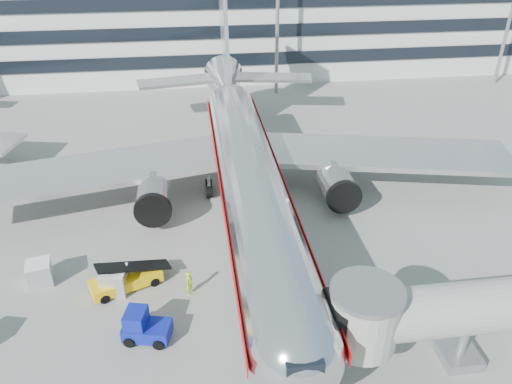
{
  "coord_description": "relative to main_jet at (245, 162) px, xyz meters",
  "views": [
    {
      "loc": [
        -4.31,
        -27.08,
        23.68
      ],
      "look_at": [
        0.28,
        6.78,
        4.0
      ],
      "focal_mm": 35.0,
      "sensor_mm": 36.0,
      "label": 1
    }
  ],
  "objects": [
    {
      "name": "baggage_tug",
      "position": [
        -8.19,
        -15.4,
        -3.29
      ],
      "size": [
        3.19,
        2.42,
        2.16
      ],
      "color": "#0D1995",
      "rests_on": "ground"
    },
    {
      "name": "belt_loader",
      "position": [
        -9.73,
        -10.35,
        -3.53
      ],
      "size": [
        5.23,
        3.5,
        2.47
      ],
      "color": "yellow",
      "rests_on": "ground"
    },
    {
      "name": "main_jet",
      "position": [
        0.0,
        0.0,
        0.0
      ],
      "size": [
        50.95,
        48.7,
        16.06
      ],
      "color": "silver",
      "rests_on": "ground"
    },
    {
      "name": "jet_bridge",
      "position": [
        12.18,
        -19.72,
        -0.36
      ],
      "size": [
        17.8,
        4.5,
        7.0
      ],
      "color": "silver",
      "rests_on": "ground"
    },
    {
      "name": "ramp_worker",
      "position": [
        -5.3,
        -11.6,
        -3.31
      ],
      "size": [
        0.74,
        0.8,
        1.84
      ],
      "primitive_type": "imported",
      "rotation": [
        0.0,
        0.0,
        0.97
      ],
      "color": "#BDF81A",
      "rests_on": "ground"
    },
    {
      "name": "ground",
      "position": [
        0.0,
        -11.72,
        -4.23
      ],
      "size": [
        180.0,
        180.0,
        0.0
      ],
      "primitive_type": "plane",
      "color": "gray",
      "rests_on": "ground"
    },
    {
      "name": "cargo_container_front",
      "position": [
        -10.48,
        -10.64,
        -3.31
      ],
      "size": [
        1.95,
        1.95,
        1.84
      ],
      "color": "silver",
      "rests_on": "ground"
    },
    {
      "name": "lead_in_line",
      "position": [
        0.0,
        -1.72,
        -4.23
      ],
      "size": [
        0.25,
        70.0,
        0.01
      ],
      "primitive_type": "cube",
      "color": "yellow",
      "rests_on": "ground"
    },
    {
      "name": "terminal",
      "position": [
        0.0,
        46.23,
        3.57
      ],
      "size": [
        150.0,
        24.25,
        15.6
      ],
      "color": "silver",
      "rests_on": "ground"
    },
    {
      "name": "cargo_container_right",
      "position": [
        -15.89,
        -9.0,
        -3.35
      ],
      "size": [
        1.96,
        1.96,
        1.76
      ],
      "color": "silver",
      "rests_on": "ground"
    }
  ]
}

